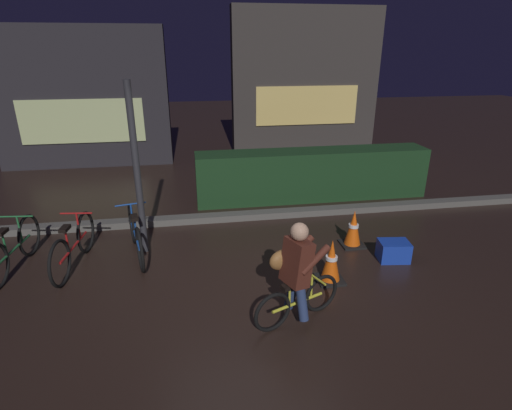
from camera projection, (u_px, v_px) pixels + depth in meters
ground_plane at (249, 284)px, 5.45m from camera, size 40.00×40.00×0.00m
sidewalk_curb at (231, 217)px, 7.45m from camera, size 12.00×0.24×0.12m
hedge_row at (312, 174)px, 8.38m from camera, size 4.80×0.70×1.02m
storefront_left at (82, 99)px, 10.27m from camera, size 4.34×0.54×3.51m
storefront_right at (305, 82)px, 11.74m from camera, size 4.30×0.54×4.06m
street_post at (137, 172)px, 5.86m from camera, size 0.10×0.10×2.58m
parked_bike_leftmost at (13, 249)px, 5.67m from camera, size 0.46×1.58×0.73m
parked_bike_left_mid at (74, 246)px, 5.76m from camera, size 0.46×1.60×0.74m
parked_bike_center_left at (136, 235)px, 6.08m from camera, size 0.49×1.61×0.75m
traffic_cone_near at (331, 261)px, 5.42m from camera, size 0.36×0.36×0.61m
traffic_cone_far at (353, 229)px, 6.40m from camera, size 0.36×0.36×0.60m
blue_crate at (393, 251)px, 6.01m from camera, size 0.48×0.38×0.30m
cyclist at (296, 273)px, 4.51m from camera, size 1.11×0.54×1.25m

